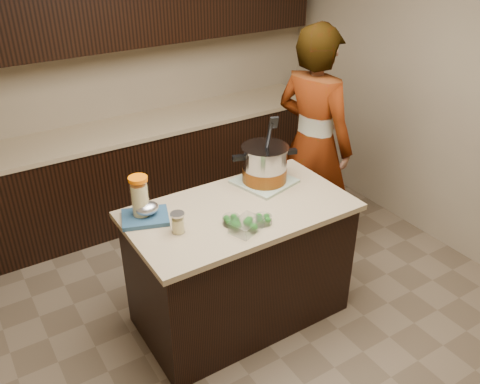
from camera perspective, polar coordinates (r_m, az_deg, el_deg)
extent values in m
plane|color=brown|center=(3.82, 0.00, -13.46)|extent=(4.00, 4.00, 0.00)
cube|color=tan|center=(4.78, -13.28, 13.51)|extent=(4.00, 0.04, 2.70)
cube|color=tan|center=(4.40, 23.01, 10.62)|extent=(0.04, 4.00, 2.70)
cube|color=black|center=(4.84, -10.81, 2.26)|extent=(3.60, 0.60, 0.86)
cube|color=tan|center=(4.66, -11.32, 7.19)|extent=(3.60, 0.63, 0.04)
cube|color=black|center=(3.54, 0.00, -8.35)|extent=(1.40, 0.75, 0.86)
cube|color=tan|center=(3.28, 0.00, -2.13)|extent=(1.46, 0.81, 0.04)
cube|color=#63885B|center=(3.57, 2.74, 1.20)|extent=(0.44, 0.44, 0.02)
cylinder|color=#B7B7BC|center=(3.51, 2.79, 3.08)|extent=(0.38, 0.38, 0.24)
cylinder|color=brown|center=(3.55, 2.76, 2.05)|extent=(0.39, 0.39, 0.10)
cylinder|color=#B7B7BC|center=(3.46, 2.84, 4.99)|extent=(0.41, 0.41, 0.02)
cube|color=black|center=(3.43, -0.24, 3.85)|extent=(0.08, 0.06, 0.03)
cube|color=black|center=(3.54, 5.78, 4.55)|extent=(0.08, 0.06, 0.03)
cylinder|color=black|center=(3.41, 3.19, 5.85)|extent=(0.06, 0.13, 0.30)
cylinder|color=#D9C985|center=(3.17, -11.13, -1.09)|extent=(0.11, 0.11, 0.24)
cylinder|color=white|center=(3.16, -11.15, -0.86)|extent=(0.12, 0.12, 0.26)
cylinder|color=#FF6E05|center=(3.10, -11.40, 1.42)|extent=(0.13, 0.13, 0.02)
cylinder|color=#D9C985|center=(3.04, -6.96, -3.75)|extent=(0.08, 0.08, 0.09)
cylinder|color=white|center=(3.03, -6.98, -3.54)|extent=(0.09, 0.09, 0.12)
cylinder|color=silver|center=(3.00, -7.06, -2.42)|extent=(0.09, 0.09, 0.02)
cylinder|color=silver|center=(3.10, -0.97, -3.20)|extent=(0.14, 0.14, 0.05)
cylinder|color=silver|center=(3.11, 2.63, -3.11)|extent=(0.11, 0.11, 0.05)
cube|color=silver|center=(3.04, 0.72, -3.77)|extent=(0.23, 0.20, 0.07)
cube|color=navy|center=(3.20, -10.60, -2.84)|extent=(0.34, 0.31, 0.03)
ellipsoid|color=silver|center=(3.18, -10.37, -1.92)|extent=(0.15, 0.12, 0.08)
imported|color=gray|center=(4.10, 8.21, 5.38)|extent=(0.62, 0.79, 1.90)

